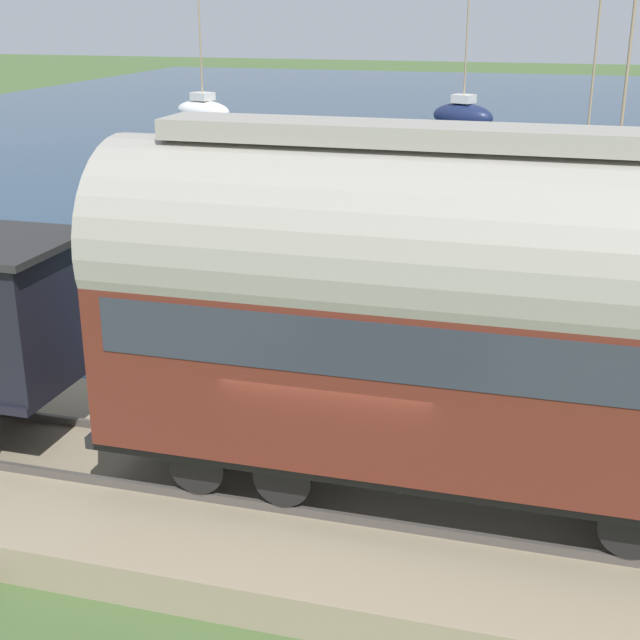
# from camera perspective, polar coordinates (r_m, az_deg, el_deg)

# --- Properties ---
(ground_plane) EXTENTS (200.00, 200.00, 0.00)m
(ground_plane) POSITION_cam_1_polar(r_m,az_deg,el_deg) (12.18, 1.52, -13.40)
(ground_plane) COLOR #476033
(harbor_water) EXTENTS (80.00, 80.00, 0.01)m
(harbor_water) POSITION_cam_1_polar(r_m,az_deg,el_deg) (53.30, 13.15, 12.02)
(harbor_water) COLOR navy
(harbor_water) RESTS_ON ground
(rail_embankment) EXTENTS (4.80, 56.00, 0.63)m
(rail_embankment) POSITION_cam_1_polar(r_m,az_deg,el_deg) (12.22, 1.78, -11.86)
(rail_embankment) COLOR gray
(rail_embankment) RESTS_ON ground
(passenger_coach) EXTENTS (2.58, 9.28, 4.72)m
(passenger_coach) POSITION_cam_1_polar(r_m,az_deg,el_deg) (10.75, 9.35, 0.65)
(passenger_coach) COLOR black
(passenger_coach) RESTS_ON rail_embankment
(sailboat_teal) EXTENTS (2.49, 4.19, 6.83)m
(sailboat_teal) POSITION_cam_1_polar(r_m,az_deg,el_deg) (38.95, 16.62, 10.11)
(sailboat_teal) COLOR #1E707A
(sailboat_teal) RESTS_ON harbor_water
(sailboat_navy) EXTENTS (2.83, 3.95, 8.30)m
(sailboat_navy) POSITION_cam_1_polar(r_m,az_deg,el_deg) (50.72, 9.13, 12.83)
(sailboat_navy) COLOR #192347
(sailboat_navy) RESTS_ON harbor_water
(sailboat_green) EXTENTS (3.36, 6.08, 9.07)m
(sailboat_green) POSITION_cam_1_polar(r_m,az_deg,el_deg) (30.44, 18.27, 7.64)
(sailboat_green) COLOR #236B42
(sailboat_green) RESTS_ON harbor_water
(sailboat_white) EXTENTS (2.92, 4.24, 8.56)m
(sailboat_white) POSITION_cam_1_polar(r_m,az_deg,el_deg) (54.38, -7.49, 13.24)
(sailboat_white) COLOR white
(sailboat_white) RESTS_ON harbor_water
(rowboat_near_shore) EXTENTS (0.96, 2.01, 0.31)m
(rowboat_near_shore) POSITION_cam_1_polar(r_m,az_deg,el_deg) (21.97, 9.65, 2.23)
(rowboat_near_shore) COLOR #B7B2A3
(rowboat_near_shore) RESTS_ON harbor_water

